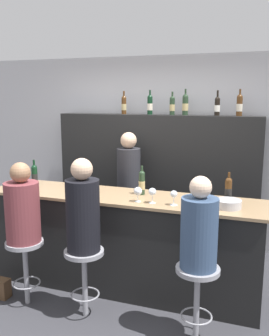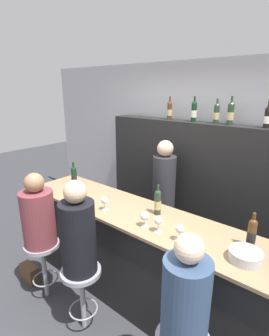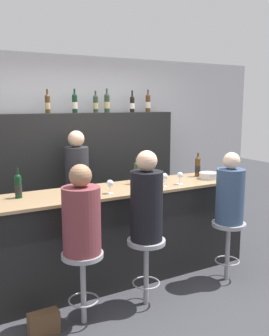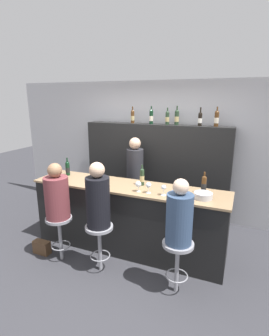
{
  "view_description": "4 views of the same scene",
  "coord_description": "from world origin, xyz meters",
  "views": [
    {
      "loc": [
        1.41,
        -3.22,
        2.06
      ],
      "look_at": [
        0.11,
        0.41,
        1.32
      ],
      "focal_mm": 40.0,
      "sensor_mm": 36.0,
      "label": 1
    },
    {
      "loc": [
        1.53,
        -1.54,
        2.24
      ],
      "look_at": [
        -0.07,
        0.37,
        1.47
      ],
      "focal_mm": 28.0,
      "sensor_mm": 36.0,
      "label": 2
    },
    {
      "loc": [
        -1.89,
        -3.23,
        1.95
      ],
      "look_at": [
        0.06,
        0.24,
        1.26
      ],
      "focal_mm": 40.0,
      "sensor_mm": 36.0,
      "label": 3
    },
    {
      "loc": [
        1.51,
        -3.01,
        2.29
      ],
      "look_at": [
        0.15,
        0.22,
        1.34
      ],
      "focal_mm": 28.0,
      "sensor_mm": 36.0,
      "label": 4
    }
  ],
  "objects": [
    {
      "name": "wine_bottle_counter_0",
      "position": [
        -1.14,
        0.42,
        1.16
      ],
      "size": [
        0.07,
        0.07,
        0.3
      ],
      "color": "black",
      "rests_on": "bar_counter"
    },
    {
      "name": "wine_bottle_backbar_2",
      "position": [
        0.21,
        1.6,
        1.94
      ],
      "size": [
        0.07,
        0.07,
        0.3
      ],
      "color": "#233823",
      "rests_on": "back_bar_cabinet"
    },
    {
      "name": "bar_stool_right",
      "position": [
        0.93,
        -0.32,
        0.52
      ],
      "size": [
        0.37,
        0.37,
        0.66
      ],
      "color": "gray",
      "rests_on": "ground_plane"
    },
    {
      "name": "back_bar_cabinet",
      "position": [
        0.0,
        1.6,
        0.91
      ],
      "size": [
        2.75,
        0.28,
        1.82
      ],
      "color": "black",
      "rests_on": "ground_plane"
    },
    {
      "name": "guest_seated_middle",
      "position": [
        -0.12,
        -0.32,
        1.04
      ],
      "size": [
        0.31,
        0.31,
        0.86
      ],
      "color": "black",
      "rests_on": "bar_stool_middle"
    },
    {
      "name": "wine_glass_1",
      "position": [
        0.24,
        0.14,
        1.14
      ],
      "size": [
        0.08,
        0.08,
        0.15
      ],
      "color": "silver",
      "rests_on": "bar_counter"
    },
    {
      "name": "wine_glass_0",
      "position": [
        -0.28,
        0.14,
        1.14
      ],
      "size": [
        0.07,
        0.07,
        0.14
      ],
      "color": "silver",
      "rests_on": "bar_counter"
    },
    {
      "name": "wine_glass_2",
      "position": [
        0.39,
        0.14,
        1.14
      ],
      "size": [
        0.08,
        0.08,
        0.15
      ],
      "color": "silver",
      "rests_on": "bar_counter"
    },
    {
      "name": "bar_stool_left",
      "position": [
        -0.78,
        -0.32,
        0.52
      ],
      "size": [
        0.37,
        0.37,
        0.66
      ],
      "color": "gray",
      "rests_on": "ground_plane"
    },
    {
      "name": "wine_bottle_counter_2",
      "position": [
        1.08,
        0.42,
        1.16
      ],
      "size": [
        0.07,
        0.07,
        0.3
      ],
      "color": "#4C2D14",
      "rests_on": "bar_counter"
    },
    {
      "name": "wall_back",
      "position": [
        0.0,
        1.82,
        1.3
      ],
      "size": [
        6.4,
        0.05,
        2.6
      ],
      "color": "#B2B2B7",
      "rests_on": "ground_plane"
    },
    {
      "name": "wine_bottle_backbar_5",
      "position": [
        1.06,
        1.6,
        1.95
      ],
      "size": [
        0.07,
        0.07,
        0.33
      ],
      "color": "#4C2D14",
      "rests_on": "back_bar_cabinet"
    },
    {
      "name": "bar_stool_middle",
      "position": [
        -0.12,
        -0.32,
        0.52
      ],
      "size": [
        0.37,
        0.37,
        0.66
      ],
      "color": "gray",
      "rests_on": "ground_plane"
    },
    {
      "name": "bartender",
      "position": [
        -0.24,
        1.18,
        0.76
      ],
      "size": [
        0.3,
        0.3,
        1.61
      ],
      "color": "#28282D",
      "rests_on": "ground_plane"
    },
    {
      "name": "wine_bottle_backbar_4",
      "position": [
        0.79,
        1.6,
        1.94
      ],
      "size": [
        0.07,
        0.07,
        0.31
      ],
      "color": "black",
      "rests_on": "back_bar_cabinet"
    },
    {
      "name": "wine_bottle_backbar_1",
      "position": [
        -0.1,
        1.6,
        1.95
      ],
      "size": [
        0.07,
        0.07,
        0.32
      ],
      "color": "black",
      "rests_on": "back_bar_cabinet"
    },
    {
      "name": "wine_glass_3",
      "position": [
        0.6,
        0.14,
        1.14
      ],
      "size": [
        0.08,
        0.08,
        0.14
      ],
      "color": "silver",
      "rests_on": "bar_counter"
    },
    {
      "name": "handbag",
      "position": [
        -1.14,
        -0.32,
        0.1
      ],
      "size": [
        0.26,
        0.12,
        0.2
      ],
      "color": "#513823",
      "rests_on": "ground_plane"
    },
    {
      "name": "wine_bottle_backbar_0",
      "position": [
        -0.47,
        1.6,
        1.94
      ],
      "size": [
        0.07,
        0.07,
        0.31
      ],
      "color": "#4C2D14",
      "rests_on": "back_bar_cabinet"
    },
    {
      "name": "metal_bowl",
      "position": [
        1.1,
        0.23,
        1.07
      ],
      "size": [
        0.24,
        0.24,
        0.08
      ],
      "color": "#B7B7BC",
      "rests_on": "bar_counter"
    },
    {
      "name": "guest_seated_right",
      "position": [
        0.93,
        -0.32,
        1.0
      ],
      "size": [
        0.3,
        0.3,
        0.77
      ],
      "color": "#334766",
      "rests_on": "bar_stool_right"
    },
    {
      "name": "wine_bottle_counter_1",
      "position": [
        0.19,
        0.42,
        1.17
      ],
      "size": [
        0.07,
        0.07,
        0.31
      ],
      "color": "#233823",
      "rests_on": "bar_counter"
    },
    {
      "name": "ground_plane",
      "position": [
        0.0,
        0.0,
        0.0
      ],
      "size": [
        16.0,
        16.0,
        0.0
      ],
      "primitive_type": "plane",
      "color": "#333338"
    },
    {
      "name": "bar_counter",
      "position": [
        0.0,
        0.31,
        0.52
      ],
      "size": [
        2.94,
        0.67,
        1.03
      ],
      "color": "black",
      "rests_on": "ground_plane"
    },
    {
      "name": "wine_bottle_backbar_3",
      "position": [
        0.38,
        1.6,
        1.95
      ],
      "size": [
        0.08,
        0.08,
        0.33
      ],
      "color": "#233823",
      "rests_on": "back_bar_cabinet"
    },
    {
      "name": "guest_seated_left",
      "position": [
        -0.78,
        -0.32,
        1.0
      ],
      "size": [
        0.33,
        0.33,
        0.78
      ],
      "color": "brown",
      "rests_on": "bar_stool_left"
    }
  ]
}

